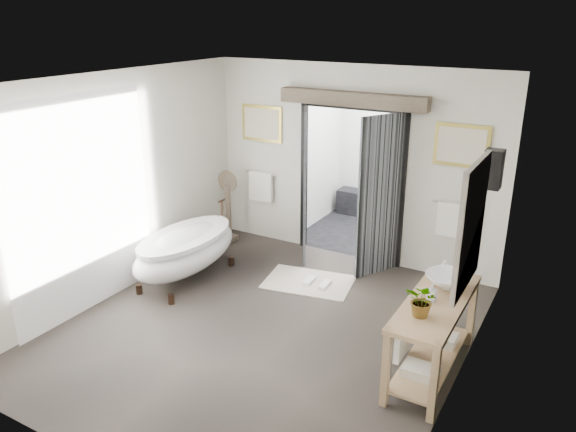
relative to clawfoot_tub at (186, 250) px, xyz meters
The scene contains 13 objects.
ground_plane 1.80m from the clawfoot_tub, 20.00° to the right, with size 5.00×5.00×0.00m, color #4B423A.
room_shell 2.25m from the clawfoot_tub, 24.28° to the right, with size 4.52×5.02×2.91m.
shower_room 3.80m from the clawfoot_tub, 64.20° to the left, with size 2.22×2.01×2.51m.
back_wall_dressing 2.62m from the clawfoot_tub, 46.30° to the left, with size 3.82×0.76×2.52m.
clawfoot_tub is the anchor object (origin of this frame).
vanity 3.62m from the clawfoot_tub, ahead, with size 0.57×1.60×0.85m.
pedestal_mirror 1.49m from the clawfoot_tub, 102.16° to the left, with size 0.36×0.23×1.20m.
rug 1.78m from the clawfoot_tub, 26.02° to the left, with size 1.20×0.80×0.01m, color beige.
slippers 1.89m from the clawfoot_tub, 23.52° to the left, with size 0.37×0.27×0.05m.
basin 3.67m from the clawfoot_tub, ahead, with size 0.47×0.47×0.16m, color white.
plant 3.72m from the clawfoot_tub, 12.99° to the right, with size 0.30×0.26×0.34m, color gray.
soap_bottle_a 3.64m from the clawfoot_tub, ahead, with size 0.08×0.09×0.19m, color gray.
soap_bottle_b 3.55m from the clawfoot_tub, ahead, with size 0.12×0.12×0.16m, color gray.
Camera 1 is at (3.16, -4.92, 3.58)m, focal length 35.00 mm.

